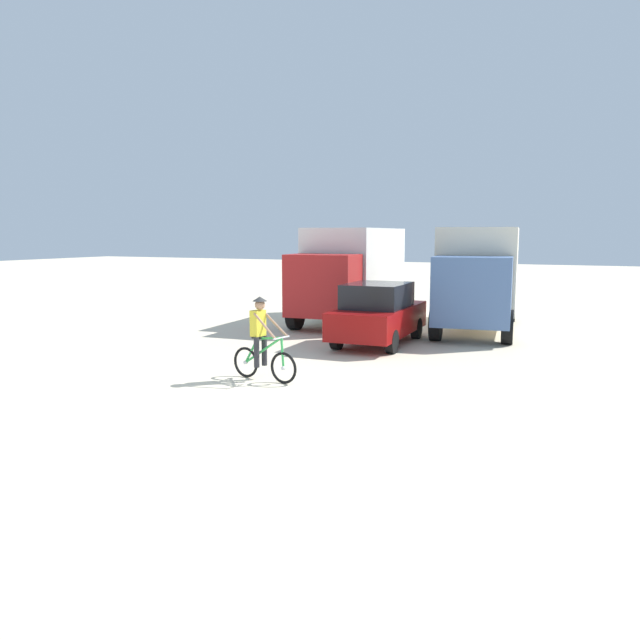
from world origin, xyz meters
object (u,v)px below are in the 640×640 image
at_px(sedan_parked, 378,314).
at_px(box_truck_white_box, 351,269).
at_px(cyclist_orange_shirt, 262,342).
at_px(box_truck_cream_rv, 479,273).

bearing_deg(sedan_parked, box_truck_white_box, 121.47).
bearing_deg(box_truck_white_box, cyclist_orange_shirt, -78.85).
height_order(box_truck_white_box, sedan_parked, box_truck_white_box).
bearing_deg(box_truck_cream_rv, sedan_parked, -115.77).
bearing_deg(box_truck_white_box, sedan_parked, -58.53).
bearing_deg(cyclist_orange_shirt, sedan_parked, 82.36).
relative_size(box_truck_cream_rv, sedan_parked, 1.64).
relative_size(box_truck_white_box, box_truck_cream_rv, 0.99).
xyz_separation_m(sedan_parked, cyclist_orange_shirt, (-0.72, -5.35, -0.04)).
distance_m(sedan_parked, cyclist_orange_shirt, 5.40).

